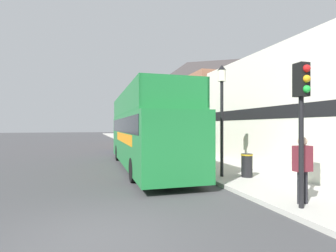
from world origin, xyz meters
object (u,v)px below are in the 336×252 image
at_px(parked_car_ahead_of_bus, 129,144).
at_px(traffic_signal, 302,102).
at_px(pedestrian_nearest, 302,163).
at_px(lamp_post_second, 166,108).
at_px(tour_bus, 145,134).
at_px(lamp_post_nearest, 222,99).
at_px(lamp_post_third, 139,111).
at_px(litter_bin, 247,165).

relative_size(parked_car_ahead_of_bus, traffic_signal, 1.17).
height_order(pedestrian_nearest, lamp_post_second, lamp_post_second).
bearing_deg(tour_bus, parked_car_ahead_of_bus, 88.06).
bearing_deg(pedestrian_nearest, traffic_signal, -136.13).
relative_size(lamp_post_nearest, lamp_post_third, 0.88).
distance_m(pedestrian_nearest, lamp_post_third, 19.86).
relative_size(tour_bus, lamp_post_third, 2.21).
distance_m(tour_bus, traffic_signal, 8.68).
bearing_deg(traffic_signal, lamp_post_third, 90.47).
relative_size(tour_bus, traffic_signal, 3.13).
distance_m(tour_bus, parked_car_ahead_of_bus, 9.08).
distance_m(tour_bus, pedestrian_nearest, 8.43).
bearing_deg(lamp_post_third, tour_bus, -99.81).
relative_size(parked_car_ahead_of_bus, lamp_post_third, 0.82).
xyz_separation_m(tour_bus, lamp_post_nearest, (2.32, -4.03, 1.53)).
xyz_separation_m(parked_car_ahead_of_bus, lamp_post_third, (1.46, 2.67, 3.00)).
distance_m(lamp_post_nearest, lamp_post_third, 15.70).
relative_size(pedestrian_nearest, traffic_signal, 0.49).
bearing_deg(tour_bus, lamp_post_second, 60.47).
bearing_deg(lamp_post_nearest, pedestrian_nearest, -87.50).
height_order(traffic_signal, lamp_post_third, lamp_post_third).
bearing_deg(pedestrian_nearest, litter_bin, 78.36).
distance_m(parked_car_ahead_of_bus, lamp_post_third, 4.27).
height_order(parked_car_ahead_of_bus, lamp_post_nearest, lamp_post_nearest).
bearing_deg(litter_bin, parked_car_ahead_of_bus, 101.29).
bearing_deg(tour_bus, traffic_signal, -73.72).
relative_size(lamp_post_second, lamp_post_third, 0.92).
bearing_deg(parked_car_ahead_of_bus, lamp_post_second, -69.46).
height_order(tour_bus, lamp_post_second, lamp_post_second).
xyz_separation_m(tour_bus, pedestrian_nearest, (2.50, -8.03, -0.56)).
bearing_deg(parked_car_ahead_of_bus, pedestrian_nearest, -81.63).
xyz_separation_m(lamp_post_nearest, lamp_post_second, (-0.01, 7.85, 0.14)).
bearing_deg(parked_car_ahead_of_bus, lamp_post_third, 63.22).
bearing_deg(pedestrian_nearest, lamp_post_nearest, 92.50).
bearing_deg(lamp_post_third, parked_car_ahead_of_bus, -118.66).
height_order(lamp_post_nearest, litter_bin, lamp_post_nearest).
distance_m(pedestrian_nearest, lamp_post_second, 12.06).
bearing_deg(lamp_post_nearest, lamp_post_third, 91.11).
height_order(parked_car_ahead_of_bus, lamp_post_third, lamp_post_third).
relative_size(pedestrian_nearest, lamp_post_second, 0.37).
height_order(tour_bus, traffic_signal, tour_bus).
bearing_deg(lamp_post_third, litter_bin, -85.66).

